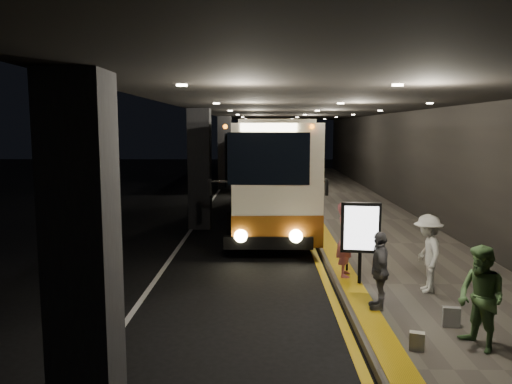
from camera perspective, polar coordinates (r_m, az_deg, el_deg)
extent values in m
plane|color=black|center=(14.73, -2.44, -7.18)|extent=(90.00, 90.00, 0.00)
cube|color=silver|center=(19.77, -6.84, -3.47)|extent=(0.12, 50.00, 0.01)
cube|color=gold|center=(19.65, 5.26, -3.52)|extent=(0.18, 50.00, 0.01)
cube|color=#514C44|center=(19.97, 12.16, -3.27)|extent=(4.50, 50.00, 0.15)
cube|color=gold|center=(19.67, 6.72, -3.08)|extent=(0.50, 50.00, 0.01)
cube|color=black|center=(20.22, 18.67, 4.99)|extent=(0.10, 50.00, 6.00)
cube|color=black|center=(6.82, -19.23, -5.69)|extent=(0.80, 0.80, 4.40)
cube|color=black|center=(18.45, -6.43, 2.65)|extent=(0.80, 0.80, 4.40)
cube|color=black|center=(30.37, -3.59, 4.49)|extent=(0.80, 0.80, 4.40)
cube|color=black|center=(19.34, 5.87, 9.98)|extent=(9.00, 50.00, 0.40)
cube|color=#F1E7C9|center=(19.52, 1.25, 2.69)|extent=(3.02, 12.18, 3.42)
cube|color=#875713|center=(19.66, 1.24, -0.97)|extent=(3.04, 12.20, 0.91)
cube|color=black|center=(13.41, 1.44, 3.82)|extent=(2.22, 0.15, 1.41)
cube|color=black|center=(13.82, 1.41, -5.79)|extent=(2.48, 0.35, 0.35)
cylinder|color=black|center=(15.98, -2.77, -4.18)|extent=(0.28, 1.01, 1.01)
cylinder|color=black|center=(16.00, 5.42, -4.19)|extent=(0.28, 1.01, 1.01)
cylinder|color=black|center=(23.72, -1.59, -0.40)|extent=(0.28, 1.01, 1.01)
cylinder|color=black|center=(23.73, 3.92, -0.41)|extent=(0.28, 1.01, 1.01)
sphere|color=#FFEAA5|center=(13.70, -1.76, -5.04)|extent=(0.36, 0.36, 0.36)
sphere|color=#FFEAA5|center=(13.72, 4.58, -5.05)|extent=(0.36, 0.36, 0.36)
cube|color=#FFF2BF|center=(13.37, 1.46, 7.39)|extent=(1.51, 0.11, 0.22)
cube|color=#F1E7C9|center=(33.68, 0.91, 4.33)|extent=(2.56, 11.11, 3.13)
cube|color=#875713|center=(33.76, 0.90, 2.38)|extent=(2.58, 11.13, 0.83)
cube|color=black|center=(28.10, 0.92, 5.15)|extent=(2.03, 0.11, 1.29)
cube|color=black|center=(28.33, 0.92, 0.87)|extent=(2.26, 0.30, 0.32)
cylinder|color=black|center=(30.32, -1.04, 1.21)|extent=(0.26, 0.92, 0.92)
cylinder|color=black|center=(30.32, 2.86, 1.20)|extent=(0.26, 0.92, 0.92)
cylinder|color=black|center=(37.47, -0.68, 2.37)|extent=(0.26, 0.92, 0.92)
cylinder|color=black|center=(37.47, 2.47, 2.37)|extent=(0.26, 0.92, 0.92)
imported|color=#D6646E|center=(12.14, 10.20, -5.35)|extent=(0.51, 0.71, 1.80)
imported|color=#4A7340|center=(8.89, 24.33, -10.99)|extent=(0.76, 0.95, 1.69)
imported|color=beige|center=(11.49, 19.01, -6.63)|extent=(0.61, 1.14, 1.70)
imported|color=#4C4B50|center=(10.17, 13.94, -8.67)|extent=(0.57, 0.96, 1.55)
cube|color=black|center=(9.84, 21.41, -13.16)|extent=(0.31, 0.17, 0.36)
cube|color=#BAB9AF|center=(8.73, 17.91, -15.91)|extent=(0.27, 0.20, 0.29)
cylinder|color=black|center=(11.74, 11.76, -8.51)|extent=(0.08, 0.08, 0.73)
cube|color=black|center=(11.53, 11.88, -4.01)|extent=(0.89, 0.20, 1.15)
cube|color=white|center=(11.47, 11.94, -4.07)|extent=(0.75, 0.11, 0.99)
cylinder|color=black|center=(12.66, 10.40, -6.43)|extent=(0.05, 0.05, 1.11)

